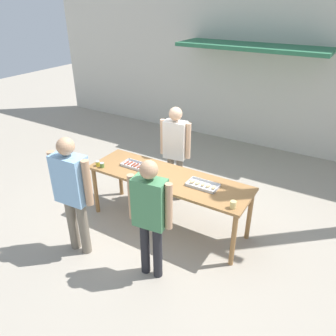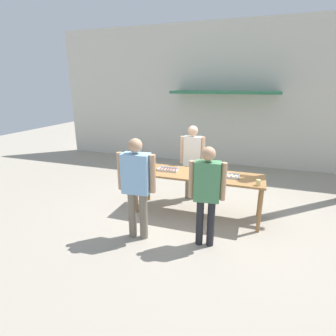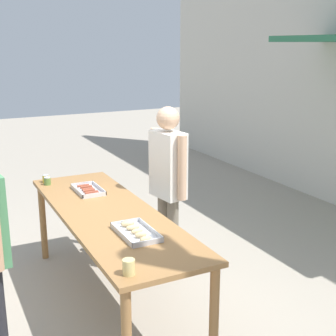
% 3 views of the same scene
% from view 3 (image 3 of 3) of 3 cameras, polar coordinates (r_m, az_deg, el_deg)
% --- Properties ---
extents(ground_plane, '(24.00, 24.00, 0.00)m').
position_cam_3_polar(ground_plane, '(4.56, -6.91, -15.99)').
color(ground_plane, '#A39989').
extents(serving_table, '(2.60, 0.80, 0.90)m').
position_cam_3_polar(serving_table, '(4.21, -7.25, -6.55)').
color(serving_table, olive).
rests_on(serving_table, ground).
extents(food_tray_sausages, '(0.42, 0.24, 0.04)m').
position_cam_3_polar(food_tray_sausages, '(4.76, -9.69, -2.71)').
color(food_tray_sausages, silver).
rests_on(food_tray_sausages, serving_table).
extents(food_tray_buns, '(0.46, 0.26, 0.06)m').
position_cam_3_polar(food_tray_buns, '(3.68, -3.95, -7.76)').
color(food_tray_buns, silver).
rests_on(food_tray_buns, serving_table).
extents(condiment_jar_mustard, '(0.07, 0.07, 0.08)m').
position_cam_3_polar(condiment_jar_mustard, '(5.16, -14.66, -1.26)').
color(condiment_jar_mustard, gold).
rests_on(condiment_jar_mustard, serving_table).
extents(condiment_jar_ketchup, '(0.07, 0.07, 0.08)m').
position_cam_3_polar(condiment_jar_ketchup, '(5.07, -14.49, -1.54)').
color(condiment_jar_ketchup, '#567A38').
rests_on(condiment_jar_ketchup, serving_table).
extents(beer_cup, '(0.08, 0.08, 0.10)m').
position_cam_3_polar(beer_cup, '(3.07, -4.81, -11.95)').
color(beer_cup, '#DBC67A').
rests_on(beer_cup, serving_table).
extents(person_server_behind_table, '(0.56, 0.26, 1.75)m').
position_cam_3_polar(person_server_behind_table, '(4.67, 0.00, -0.95)').
color(person_server_behind_table, '#756B5B').
rests_on(person_server_behind_table, ground).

